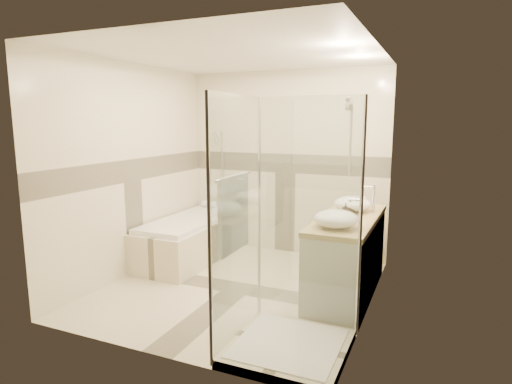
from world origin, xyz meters
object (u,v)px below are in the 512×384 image
at_px(vanity, 347,256).
at_px(amenity_bottle_b, 350,206).
at_px(vessel_sink_far, 336,219).
at_px(amenity_bottle_a, 346,210).
at_px(shower_enclosure, 279,287).
at_px(bathtub, 190,237).
at_px(vessel_sink_near, 353,204).

bearing_deg(vanity, amenity_bottle_b, 96.75).
distance_m(vanity, amenity_bottle_b, 0.53).
distance_m(vanity, vessel_sink_far, 0.71).
bearing_deg(amenity_bottle_a, shower_enclosure, -102.70).
bearing_deg(vessel_sink_far, amenity_bottle_b, 90.00).
bearing_deg(amenity_bottle_b, vanity, -83.25).
xyz_separation_m(bathtub, shower_enclosure, (1.86, -1.62, 0.20)).
bearing_deg(amenity_bottle_b, shower_enclosure, -100.73).
distance_m(vessel_sink_near, vessel_sink_far, 0.81).
relative_size(shower_enclosure, amenity_bottle_b, 13.06).
distance_m(vessel_sink_near, amenity_bottle_b, 0.15).
distance_m(bathtub, amenity_bottle_b, 2.23).
relative_size(bathtub, shower_enclosure, 0.83).
height_order(shower_enclosure, amenity_bottle_b, shower_enclosure).
relative_size(vessel_sink_far, amenity_bottle_b, 2.66).
relative_size(shower_enclosure, amenity_bottle_a, 13.08).
height_order(vessel_sink_far, amenity_bottle_a, vessel_sink_far).
relative_size(vessel_sink_near, amenity_bottle_b, 2.61).
bearing_deg(amenity_bottle_b, bathtub, 175.14).
height_order(vessel_sink_near, vessel_sink_far, vessel_sink_far).
bearing_deg(bathtub, amenity_bottle_a, -10.90).
distance_m(shower_enclosure, amenity_bottle_b, 1.52).
relative_size(vessel_sink_near, amenity_bottle_a, 2.61).
bearing_deg(vanity, vessel_sink_far, -92.33).
height_order(bathtub, vessel_sink_far, vessel_sink_far).
height_order(vanity, amenity_bottle_a, amenity_bottle_a).
bearing_deg(shower_enclosure, amenity_bottle_b, 79.27).
distance_m(shower_enclosure, vessel_sink_far, 0.93).
xyz_separation_m(bathtub, amenity_bottle_a, (2.13, -0.41, 0.62)).
bearing_deg(vessel_sink_near, vessel_sink_far, -90.00).
height_order(bathtub, vessel_sink_near, vessel_sink_near).
height_order(vanity, amenity_bottle_b, amenity_bottle_b).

